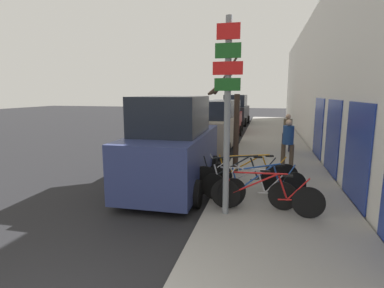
% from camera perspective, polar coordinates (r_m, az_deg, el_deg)
% --- Properties ---
extents(ground_plane, '(80.00, 80.00, 0.00)m').
position_cam_1_polar(ground_plane, '(13.51, 4.15, -1.49)').
color(ground_plane, black).
extents(sidewalk_curb, '(3.20, 32.00, 0.15)m').
position_cam_1_polar(sidewalk_curb, '(16.08, 15.02, 0.28)').
color(sidewalk_curb, gray).
rests_on(sidewalk_curb, ground).
extents(building_facade, '(0.23, 32.00, 6.50)m').
position_cam_1_polar(building_facade, '(15.94, 21.95, 11.21)').
color(building_facade, silver).
rests_on(building_facade, ground).
extents(signpost, '(0.58, 0.15, 3.90)m').
position_cam_1_polar(signpost, '(5.95, 6.73, 6.25)').
color(signpost, gray).
rests_on(signpost, sidewalk_curb).
extents(bicycle_0, '(2.32, 0.44, 0.89)m').
position_cam_1_polar(bicycle_0, '(6.46, 13.79, -9.47)').
color(bicycle_0, black).
rests_on(bicycle_0, sidewalk_curb).
extents(bicycle_1, '(2.15, 0.56, 0.86)m').
position_cam_1_polar(bicycle_1, '(6.85, 10.40, -8.34)').
color(bicycle_1, black).
rests_on(bicycle_1, sidewalk_curb).
extents(bicycle_2, '(1.94, 1.17, 0.91)m').
position_cam_1_polar(bicycle_2, '(6.98, 13.56, -7.95)').
color(bicycle_2, black).
rests_on(bicycle_2, sidewalk_curb).
extents(bicycle_3, '(2.39, 0.75, 0.98)m').
position_cam_1_polar(bicycle_3, '(7.51, 9.01, -6.33)').
color(bicycle_3, black).
rests_on(bicycle_3, sidewalk_curb).
extents(bicycle_4, '(2.34, 0.63, 0.93)m').
position_cam_1_polar(bicycle_4, '(7.93, 11.38, -5.66)').
color(bicycle_4, black).
rests_on(bicycle_4, sidewalk_curb).
extents(parked_car_0, '(2.14, 4.47, 2.53)m').
position_cam_1_polar(parked_car_0, '(8.25, -3.65, -0.66)').
color(parked_car_0, navy).
rests_on(parked_car_0, ground).
extents(parked_car_1, '(2.23, 4.74, 2.27)m').
position_cam_1_polar(parked_car_1, '(13.79, 3.84, 3.12)').
color(parked_car_1, gray).
rests_on(parked_car_1, ground).
extents(parked_car_2, '(2.23, 4.29, 2.17)m').
position_cam_1_polar(parked_car_2, '(19.70, 6.52, 4.92)').
color(parked_car_2, maroon).
rests_on(parked_car_2, ground).
extents(parked_car_3, '(2.18, 4.23, 2.45)m').
position_cam_1_polar(parked_car_3, '(25.09, 8.30, 6.18)').
color(parked_car_3, black).
rests_on(parked_car_3, ground).
extents(pedestrian_near, '(0.41, 0.36, 1.61)m').
position_cam_1_polar(pedestrian_near, '(10.49, 17.84, 0.78)').
color(pedestrian_near, '#4C3D2D').
rests_on(pedestrian_near, sidewalk_curb).
extents(pedestrian_far, '(0.42, 0.36, 1.60)m').
position_cam_1_polar(pedestrian_far, '(13.28, 17.74, 2.56)').
color(pedestrian_far, '#1E2338').
rests_on(pedestrian_far, sidewalk_curb).
extents(street_tree, '(0.90, 1.63, 3.60)m').
position_cam_1_polar(street_tree, '(9.29, 7.91, 4.36)').
color(street_tree, '#3D2D23').
rests_on(street_tree, sidewalk_curb).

